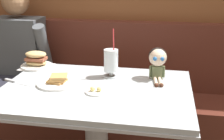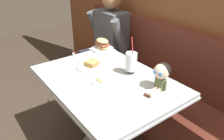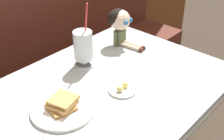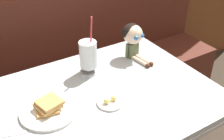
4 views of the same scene
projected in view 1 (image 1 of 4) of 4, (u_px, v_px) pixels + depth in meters
name	position (u px, v px, depth m)	size (l,w,h in m)	color
booth_bench	(114.00, 106.00, 2.48)	(2.60, 0.48, 1.00)	#512319
diner_table	(96.00, 118.00, 1.82)	(1.11, 0.81, 0.74)	#B2BCC1
toast_plate	(58.00, 82.00, 1.81)	(0.25, 0.25, 0.06)	white
milkshake_glass	(111.00, 62.00, 1.90)	(0.10, 0.10, 0.32)	silver
sandwich_plate	(36.00, 61.00, 2.11)	(0.22, 0.22, 0.12)	white
butter_saucer	(96.00, 91.00, 1.68)	(0.12, 0.12, 0.04)	white
butter_knife	(15.00, 82.00, 1.84)	(0.23, 0.09, 0.01)	silver
seated_doll	(158.00, 59.00, 1.86)	(0.12, 0.22, 0.20)	#5B6642
diner_patron	(18.00, 54.00, 2.43)	(0.55, 0.48, 0.81)	#4C5156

